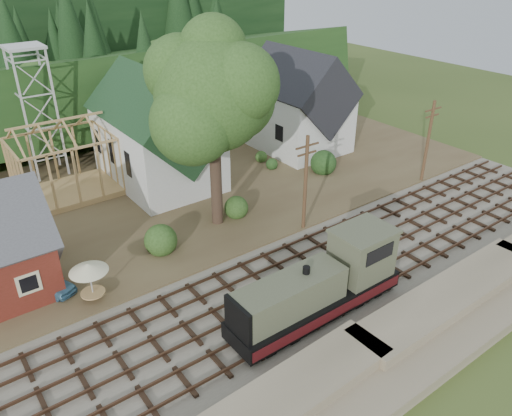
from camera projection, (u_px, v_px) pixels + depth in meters
ground at (275, 296)px, 32.54m from camera, size 140.00×140.00×0.00m
embankment at (374, 377)px, 26.53m from camera, size 64.00×5.00×1.60m
railroad_bed at (275, 295)px, 32.50m from camera, size 64.00×11.00×0.16m
village_flat at (152, 194)px, 45.19m from camera, size 64.00×26.00×0.30m
hillside at (66, 126)px, 62.23m from camera, size 70.00×28.96×12.74m
ridge at (30, 97)px, 73.54m from camera, size 80.00×20.00×12.00m
church at (158, 132)px, 45.04m from camera, size 8.40×15.17×13.00m
farmhouse at (297, 106)px, 53.11m from camera, size 8.40×10.80×10.60m
timber_frame at (65, 164)px, 43.39m from camera, size 8.20×6.20×6.99m
lattice_tower at (29, 73)px, 44.43m from camera, size 3.20×3.20×12.12m
big_tree at (214, 101)px, 35.96m from camera, size 10.90×8.40×14.70m
telegraph_pole_near at (305, 182)px, 37.88m from camera, size 2.20×0.28×8.00m
telegraph_pole_far at (428, 141)px, 45.75m from camera, size 2.20×0.28×8.00m
locomotive at (323, 286)px, 30.08m from camera, size 11.72×2.93×4.69m
car_blue at (50, 283)px, 32.28m from camera, size 2.84×3.93×1.24m
car_red at (330, 142)px, 54.51m from camera, size 5.31×3.77×1.34m
patio_set at (88, 269)px, 30.74m from camera, size 2.41×2.41×2.68m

